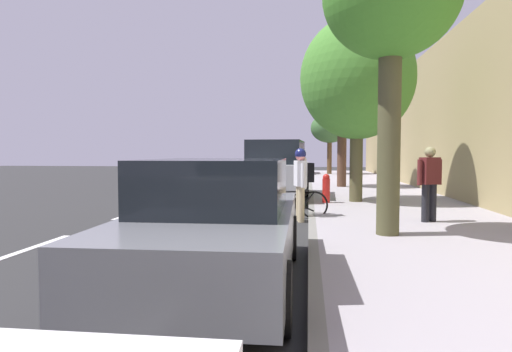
# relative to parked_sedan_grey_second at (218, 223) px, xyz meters

# --- Properties ---
(ground) EXTENTS (68.75, 68.75, 0.00)m
(ground) POSITION_rel_parked_sedan_grey_second_xyz_m (-1.00, 9.43, -0.75)
(ground) COLOR #2C2C2C
(sidewalk) EXTENTS (4.39, 42.97, 0.13)m
(sidewalk) POSITION_rel_parked_sedan_grey_second_xyz_m (3.43, 9.43, -0.68)
(sidewalk) COLOR #9E98A0
(sidewalk) RESTS_ON ground
(curb_edge) EXTENTS (0.16, 42.97, 0.13)m
(curb_edge) POSITION_rel_parked_sedan_grey_second_xyz_m (1.16, 9.43, -0.68)
(curb_edge) COLOR gray
(curb_edge) RESTS_ON ground
(lane_stripe_centre) EXTENTS (0.14, 40.00, 0.01)m
(lane_stripe_centre) POSITION_rel_parked_sedan_grey_second_xyz_m (-3.52, 7.95, -0.75)
(lane_stripe_centre) COLOR white
(lane_stripe_centre) RESTS_ON ground
(lane_stripe_bike_edge) EXTENTS (0.12, 42.97, 0.01)m
(lane_stripe_bike_edge) POSITION_rel_parked_sedan_grey_second_xyz_m (-0.31, 9.43, -0.75)
(lane_stripe_bike_edge) COLOR white
(lane_stripe_bike_edge) RESTS_ON ground
(building_facade) EXTENTS (0.50, 42.97, 5.56)m
(building_facade) POSITION_rel_parked_sedan_grey_second_xyz_m (5.88, 9.43, 2.03)
(building_facade) COLOR #9E8C5D
(building_facade) RESTS_ON ground
(parked_sedan_grey_second) EXTENTS (1.88, 4.42, 1.52)m
(parked_sedan_grey_second) POSITION_rel_parked_sedan_grey_second_xyz_m (0.00, 0.00, 0.00)
(parked_sedan_grey_second) COLOR slate
(parked_sedan_grey_second) RESTS_ON ground
(parked_suv_silver_mid) EXTENTS (2.12, 4.78, 1.99)m
(parked_suv_silver_mid) POSITION_rel_parked_sedan_grey_second_xyz_m (0.03, 9.62, 0.27)
(parked_suv_silver_mid) COLOR #B7BABF
(parked_suv_silver_mid) RESTS_ON ground
(parked_suv_tan_far) EXTENTS (2.01, 4.72, 1.99)m
(parked_suv_tan_far) POSITION_rel_parked_sedan_grey_second_xyz_m (-0.05, 26.06, 0.27)
(parked_suv_tan_far) COLOR tan
(parked_suv_tan_far) RESTS_ON ground
(bicycle_at_curb) EXTENTS (1.72, 0.46, 0.73)m
(bicycle_at_curb) POSITION_rel_parked_sedan_grey_second_xyz_m (0.69, 5.49, -0.39)
(bicycle_at_curb) COLOR black
(bicycle_at_curb) RESTS_ON ground
(cyclist_with_backpack) EXTENTS (0.48, 0.60, 1.70)m
(cyclist_with_backpack) POSITION_rel_parked_sedan_grey_second_xyz_m (0.92, 5.04, 0.28)
(cyclist_with_backpack) COLOR #C6B284
(cyclist_with_backpack) RESTS_ON ground
(street_tree_mid_block) EXTENTS (3.35, 3.35, 5.47)m
(street_tree_mid_block) POSITION_rel_parked_sedan_grey_second_xyz_m (2.48, 8.24, 3.02)
(street_tree_mid_block) COLOR brown
(street_tree_mid_block) RESTS_ON sidewalk
(street_tree_far_end) EXTENTS (2.57, 2.57, 4.79)m
(street_tree_far_end) POSITION_rel_parked_sedan_grey_second_xyz_m (2.48, 14.00, 2.87)
(street_tree_far_end) COLOR #4F3325
(street_tree_far_end) RESTS_ON sidewalk
(street_tree_corner) EXTENTS (2.58, 2.58, 4.14)m
(street_tree_corner) POSITION_rel_parked_sedan_grey_second_xyz_m (2.48, 25.35, 2.48)
(street_tree_corner) COLOR brown
(street_tree_corner) RESTS_ON sidewalk
(pedestrian_on_phone) EXTENTS (0.56, 0.38, 1.59)m
(pedestrian_on_phone) POSITION_rel_parked_sedan_grey_second_xyz_m (3.60, 4.48, 0.27)
(pedestrian_on_phone) COLOR black
(pedestrian_on_phone) RESTS_ON sidewalk
(fire_hydrant) EXTENTS (0.22, 0.22, 0.84)m
(fire_hydrant) POSITION_rel_parked_sedan_grey_second_xyz_m (1.59, 7.80, -0.19)
(fire_hydrant) COLOR red
(fire_hydrant) RESTS_ON sidewalk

